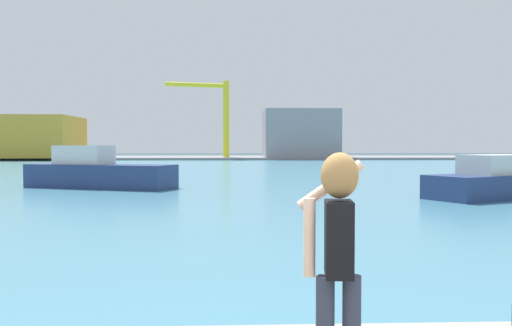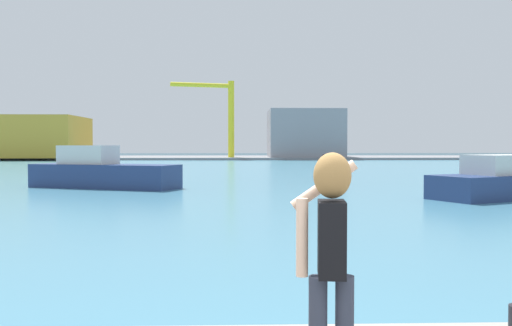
% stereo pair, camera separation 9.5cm
% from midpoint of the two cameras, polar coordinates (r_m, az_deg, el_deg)
% --- Properties ---
extents(ground_plane, '(220.00, 220.00, 0.00)m').
position_cam_midpoint_polar(ground_plane, '(53.46, -1.00, -0.66)').
color(ground_plane, '#334751').
extents(harbor_water, '(140.00, 100.00, 0.02)m').
position_cam_midpoint_polar(harbor_water, '(55.46, -1.03, -0.56)').
color(harbor_water, teal).
rests_on(harbor_water, ground_plane).
extents(far_shore_dock, '(140.00, 20.00, 0.39)m').
position_cam_midpoint_polar(far_shore_dock, '(95.43, -1.36, 0.56)').
color(far_shore_dock, gray).
rests_on(far_shore_dock, ground_plane).
extents(person_photographer, '(0.53, 0.56, 1.74)m').
position_cam_midpoint_polar(person_photographer, '(4.15, 8.38, -8.25)').
color(person_photographer, '#2D3342').
rests_on(person_photographer, quay_promenade).
extents(boat_moored, '(8.63, 5.24, 2.32)m').
position_cam_midpoint_polar(boat_moored, '(31.18, -15.68, -0.94)').
color(boat_moored, navy).
rests_on(boat_moored, harbor_water).
extents(warehouse_left, '(15.06, 13.73, 6.57)m').
position_cam_midpoint_polar(warehouse_left, '(95.32, -22.04, 2.52)').
color(warehouse_left, gold).
rests_on(warehouse_left, far_shore_dock).
extents(warehouse_right, '(12.25, 11.68, 7.89)m').
position_cam_midpoint_polar(warehouse_right, '(93.43, 5.12, 3.07)').
color(warehouse_right, gray).
rests_on(warehouse_right, far_shore_dock).
extents(port_crane, '(10.09, 3.31, 12.37)m').
position_cam_midpoint_polar(port_crane, '(89.01, -3.44, 5.55)').
color(port_crane, yellow).
rests_on(port_crane, far_shore_dock).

